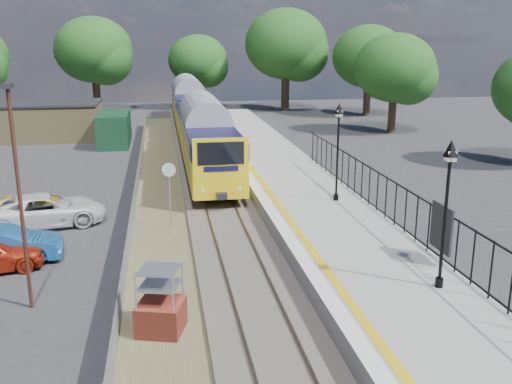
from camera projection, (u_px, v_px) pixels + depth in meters
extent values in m
plane|color=#2D2D30|center=(244.00, 275.00, 20.74)|extent=(120.00, 120.00, 0.00)
cube|color=#473F38|center=(217.00, 199.00, 30.24)|extent=(3.40, 80.00, 0.20)
cube|color=#4C472D|center=(162.00, 214.00, 27.89)|extent=(2.60, 70.00, 0.06)
cube|color=brown|center=(203.00, 197.00, 30.10)|extent=(0.07, 80.00, 0.14)
cube|color=brown|center=(230.00, 196.00, 30.33)|extent=(0.07, 80.00, 0.14)
cube|color=gray|center=(303.00, 199.00, 28.92)|extent=(5.00, 70.00, 0.90)
cube|color=silver|center=(259.00, 192.00, 28.44)|extent=(0.50, 70.00, 0.01)
cube|color=yellow|center=(269.00, 192.00, 28.52)|extent=(0.30, 70.00, 0.01)
cylinder|color=black|center=(439.00, 282.00, 17.53)|extent=(0.24, 0.24, 0.30)
cylinder|color=black|center=(444.00, 225.00, 17.06)|extent=(0.10, 0.10, 3.70)
cube|color=black|center=(450.00, 162.00, 16.55)|extent=(0.08, 0.08, 0.30)
cube|color=beige|center=(450.00, 156.00, 16.51)|extent=(0.26, 0.26, 0.30)
cone|color=black|center=(451.00, 148.00, 16.45)|extent=(0.44, 0.44, 0.50)
cylinder|color=black|center=(336.00, 197.00, 27.03)|extent=(0.24, 0.24, 0.30)
cylinder|color=black|center=(337.00, 159.00, 26.55)|extent=(0.10, 0.10, 3.70)
cube|color=black|center=(339.00, 117.00, 26.05)|extent=(0.08, 0.08, 0.30)
cube|color=beige|center=(339.00, 113.00, 26.00)|extent=(0.26, 0.26, 0.30)
cone|color=black|center=(339.00, 108.00, 25.94)|extent=(0.44, 0.44, 0.50)
cube|color=black|center=(392.00, 181.00, 23.48)|extent=(0.05, 26.00, 0.05)
cube|color=black|center=(441.00, 228.00, 19.33)|extent=(0.08, 1.40, 1.60)
cube|color=#8F7F51|center=(52.00, 121.00, 48.93)|extent=(8.00, 6.00, 3.00)
cube|color=black|center=(50.00, 103.00, 48.53)|extent=(8.20, 6.20, 0.15)
cube|color=#14371F|center=(114.00, 129.00, 46.05)|extent=(2.40, 6.00, 2.60)
cylinder|color=#332319|center=(97.00, 96.00, 66.29)|extent=(0.88, 0.88, 3.85)
ellipsoid|color=#1A4F1A|center=(94.00, 50.00, 64.93)|extent=(8.80, 8.80, 7.48)
cylinder|color=#332319|center=(199.00, 96.00, 70.19)|extent=(0.72, 0.72, 3.15)
ellipsoid|color=#1A4F1A|center=(198.00, 60.00, 69.09)|extent=(7.20, 7.20, 6.12)
cylinder|color=#332319|center=(285.00, 93.00, 67.84)|extent=(0.96, 0.96, 4.20)
ellipsoid|color=#1A4F1A|center=(286.00, 44.00, 66.36)|extent=(9.60, 9.60, 8.16)
cylinder|color=#332319|center=(367.00, 100.00, 63.49)|extent=(0.80, 0.80, 3.50)
ellipsoid|color=#1A4F1A|center=(369.00, 56.00, 62.26)|extent=(8.00, 8.00, 6.80)
cylinder|color=#332319|center=(392.00, 116.00, 51.78)|extent=(0.72, 0.72, 3.15)
ellipsoid|color=#1A4F1A|center=(395.00, 68.00, 50.67)|extent=(7.20, 7.20, 6.12)
cube|color=yellow|center=(205.00, 144.00, 37.17)|extent=(2.80, 20.00, 1.90)
cube|color=#0F0E34|center=(204.00, 124.00, 36.84)|extent=(2.82, 20.00, 0.90)
cube|color=black|center=(204.00, 124.00, 36.84)|extent=(2.82, 18.00, 0.70)
cube|color=black|center=(205.00, 162.00, 37.48)|extent=(2.00, 18.00, 0.45)
cube|color=yellow|center=(188.00, 108.00, 56.80)|extent=(2.80, 20.00, 1.90)
cube|color=#0F0E34|center=(188.00, 95.00, 56.46)|extent=(2.82, 20.00, 0.90)
cube|color=black|center=(188.00, 95.00, 56.46)|extent=(2.82, 18.00, 0.70)
cube|color=black|center=(189.00, 120.00, 57.10)|extent=(2.00, 18.00, 0.45)
cube|color=black|center=(221.00, 153.00, 27.10)|extent=(2.24, 0.04, 1.10)
cube|color=#973626|center=(161.00, 318.00, 16.52)|extent=(1.56, 1.56, 0.97)
cylinder|color=#999EA3|center=(170.00, 200.00, 25.43)|extent=(0.06, 0.06, 2.74)
cylinder|color=silver|center=(169.00, 170.00, 25.02)|extent=(0.60, 0.20, 0.61)
cylinder|color=#432016|center=(20.00, 203.00, 17.31)|extent=(0.12, 0.12, 6.95)
cube|color=black|center=(7.00, 86.00, 16.40)|extent=(0.25, 0.50, 0.15)
imported|color=#185291|center=(3.00, 245.00, 21.70)|extent=(4.39, 1.85, 1.41)
imported|color=gold|center=(48.00, 209.00, 26.65)|extent=(4.27, 2.02, 1.20)
imported|color=silver|center=(46.00, 210.00, 26.02)|extent=(5.72, 3.52, 1.48)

